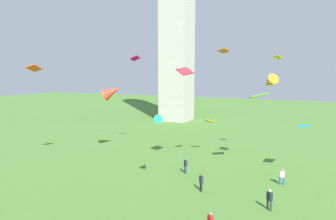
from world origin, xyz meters
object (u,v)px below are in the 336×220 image
(person_2, at_px, (186,165))
(kite_flying_2, at_px, (278,57))
(person_5, at_px, (282,176))
(kite_flying_0, at_px, (209,121))
(kite_flying_1, at_px, (34,68))
(kite_flying_6, at_px, (185,71))
(kite_flying_8, at_px, (112,91))
(kite_flying_4, at_px, (160,118))
(person_3, at_px, (269,198))
(kite_flying_5, at_px, (269,82))
(kite_flying_9, at_px, (258,96))
(kite_flying_10, at_px, (224,51))
(kite_flying_3, at_px, (304,125))
(kite_flying_7, at_px, (135,58))
(person_4, at_px, (201,181))

(person_2, bearing_deg, kite_flying_2, -82.38)
(person_5, xyz_separation_m, kite_flying_0, (-9.38, 7.05, 3.56))
(person_2, bearing_deg, kite_flying_1, 68.24)
(kite_flying_6, xyz_separation_m, kite_flying_8, (-10.80, 2.25, -2.49))
(kite_flying_0, distance_m, kite_flying_4, 12.79)
(person_3, xyz_separation_m, kite_flying_5, (-1.37, 10.16, 8.66))
(kite_flying_2, relative_size, kite_flying_9, 0.60)
(person_3, distance_m, person_5, 6.00)
(kite_flying_2, distance_m, kite_flying_8, 20.44)
(person_3, relative_size, kite_flying_8, 0.56)
(kite_flying_2, distance_m, kite_flying_10, 8.64)
(kite_flying_6, bearing_deg, kite_flying_2, -26.83)
(kite_flying_4, bearing_deg, kite_flying_8, -43.86)
(kite_flying_3, xyz_separation_m, kite_flying_7, (-20.48, 0.72, 7.28))
(kite_flying_6, bearing_deg, kite_flying_9, -50.30)
(kite_flying_3, height_order, kite_flying_9, kite_flying_9)
(kite_flying_8, bearing_deg, kite_flying_10, -113.69)
(person_2, height_order, kite_flying_8, kite_flying_8)
(person_4, xyz_separation_m, kite_flying_1, (-19.01, -1.08, 10.23))
(kite_flying_6, relative_size, kite_flying_9, 0.94)
(person_5, bearing_deg, kite_flying_2, -93.05)
(kite_flying_4, bearing_deg, kite_flying_2, -133.22)
(kite_flying_6, bearing_deg, kite_flying_3, -50.03)
(person_2, height_order, kite_flying_9, kite_flying_9)
(person_3, height_order, person_5, person_3)
(kite_flying_1, relative_size, kite_flying_6, 0.97)
(kite_flying_5, height_order, kite_flying_7, kite_flying_7)
(person_4, distance_m, kite_flying_0, 12.61)
(kite_flying_0, distance_m, kite_flying_3, 11.57)
(kite_flying_9, bearing_deg, kite_flying_2, 53.95)
(kite_flying_2, bearing_deg, kite_flying_5, 29.19)
(kite_flying_3, xyz_separation_m, kite_flying_10, (-7.61, -3.63, 7.52))
(person_5, bearing_deg, person_3, 70.98)
(person_5, height_order, kite_flying_8, kite_flying_8)
(kite_flying_7, bearing_deg, kite_flying_10, 163.09)
(kite_flying_4, distance_m, kite_flying_6, 6.48)
(person_3, height_order, kite_flying_6, kite_flying_6)
(kite_flying_3, relative_size, kite_flying_10, 1.22)
(person_5, relative_size, kite_flying_5, 0.64)
(kite_flying_0, bearing_deg, kite_flying_1, -170.86)
(person_4, xyz_separation_m, kite_flying_0, (-2.89, 11.75, 3.54))
(kite_flying_2, bearing_deg, kite_flying_9, 24.41)
(kite_flying_0, relative_size, kite_flying_8, 0.46)
(person_5, xyz_separation_m, kite_flying_4, (-10.19, -5.54, 5.69))
(kite_flying_5, bearing_deg, person_3, 60.69)
(kite_flying_5, distance_m, kite_flying_10, 6.55)
(kite_flying_2, xyz_separation_m, kite_flying_6, (-8.34, -8.10, -1.64))
(person_3, xyz_separation_m, kite_flying_0, (-8.83, 13.02, 3.50))
(person_5, height_order, kite_flying_10, kite_flying_10)
(person_3, relative_size, kite_flying_10, 1.17)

